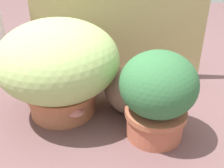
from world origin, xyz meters
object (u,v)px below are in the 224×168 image
(cat, at_px, (126,90))
(mushroom_ornament_red, at_px, (72,107))
(leafy_planter, at_px, (157,94))
(grass_planter, at_px, (59,65))
(mushroom_ornament_pink, at_px, (75,111))

(cat, xyz_separation_m, mushroom_ornament_red, (-0.24, -0.12, -0.04))
(cat, bearing_deg, leafy_planter, -52.02)
(leafy_planter, bearing_deg, mushroom_ornament_red, 172.90)
(grass_planter, height_order, mushroom_ornament_pink, grass_planter)
(cat, distance_m, mushroom_ornament_red, 0.27)
(mushroom_ornament_pink, distance_m, mushroom_ornament_red, 0.03)
(grass_planter, distance_m, leafy_planter, 0.46)
(cat, height_order, mushroom_ornament_pink, cat)
(cat, bearing_deg, mushroom_ornament_red, -153.49)
(mushroom_ornament_pink, xyz_separation_m, mushroom_ornament_red, (-0.02, 0.01, 0.01))
(leafy_planter, xyz_separation_m, mushroom_ornament_red, (-0.37, 0.05, -0.11))
(leafy_planter, xyz_separation_m, cat, (-0.13, 0.16, -0.08))
(mushroom_ornament_pink, relative_size, mushroom_ornament_red, 0.86)
(grass_planter, bearing_deg, mushroom_ornament_pink, -50.66)
(mushroom_ornament_pink, bearing_deg, cat, 30.98)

